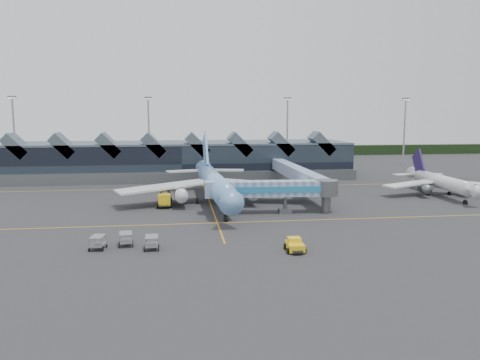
{
  "coord_description": "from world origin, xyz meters",
  "views": [
    {
      "loc": [
        -5.94,
        -79.73,
        16.94
      ],
      "look_at": [
        5.26,
        4.46,
        5.0
      ],
      "focal_mm": 35.0,
      "sensor_mm": 36.0,
      "label": 1
    }
  ],
  "objects": [
    {
      "name": "main_airliner",
      "position": [
        0.8,
        8.88,
        4.08
      ],
      "size": [
        37.6,
        43.22,
        13.89
      ],
      "rotation": [
        0.0,
        0.0,
        0.04
      ],
      "color": "#73ABE8",
      "rests_on": "ground"
    },
    {
      "name": "pushback_tug",
      "position": [
        8.33,
        -24.46,
        0.72
      ],
      "size": [
        2.44,
        3.73,
        1.61
      ],
      "rotation": [
        0.0,
        0.0,
        -0.04
      ],
      "color": "yellow",
      "rests_on": "ground"
    },
    {
      "name": "ground",
      "position": [
        0.0,
        0.0,
        0.0
      ],
      "size": [
        260.0,
        260.0,
        0.0
      ],
      "primitive_type": "plane",
      "color": "#29292C",
      "rests_on": "ground"
    },
    {
      "name": "jet_bridge",
      "position": [
        11.36,
        -1.93,
        4.1
      ],
      "size": [
        23.13,
        4.49,
        5.76
      ],
      "rotation": [
        0.0,
        0.0,
        -0.05
      ],
      "color": "#6687AB",
      "rests_on": "ground"
    },
    {
      "name": "fuel_truck",
      "position": [
        -8.55,
        8.12,
        1.64
      ],
      "size": [
        2.56,
        8.72,
        2.92
      ],
      "rotation": [
        0.0,
        0.0,
        0.0
      ],
      "color": "black",
      "rests_on": "ground"
    },
    {
      "name": "light_masts",
      "position": [
        21.0,
        62.8,
        12.49
      ],
      "size": [
        132.4,
        42.56,
        22.45
      ],
      "color": "#94969C",
      "rests_on": "ground"
    },
    {
      "name": "terminal",
      "position": [
        -5.07,
        47.35,
        4.88
      ],
      "size": [
        90.0,
        22.25,
        12.52
      ],
      "color": "black",
      "rests_on": "ground"
    },
    {
      "name": "taxi_stripes",
      "position": [
        0.0,
        10.0,
        0.01
      ],
      "size": [
        120.0,
        60.0,
        0.01
      ],
      "color": "orange",
      "rests_on": "ground"
    },
    {
      "name": "baggage_carts",
      "position": [
        -12.81,
        -20.4,
        0.97
      ],
      "size": [
        8.59,
        4.74,
        1.73
      ],
      "rotation": [
        0.0,
        0.0,
        0.03
      ],
      "color": "gray",
      "rests_on": "ground"
    },
    {
      "name": "tree_line_far",
      "position": [
        0.0,
        110.0,
        2.0
      ],
      "size": [
        260.0,
        4.0,
        4.0
      ],
      "primitive_type": "cube",
      "color": "black",
      "rests_on": "ground"
    },
    {
      "name": "regional_jet",
      "position": [
        48.6,
        11.32,
        2.97
      ],
      "size": [
        24.99,
        27.23,
        9.35
      ],
      "rotation": [
        0.0,
        0.0,
        -0.05
      ],
      "color": "silver",
      "rests_on": "ground"
    }
  ]
}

